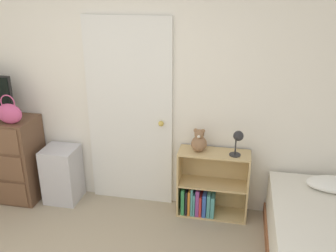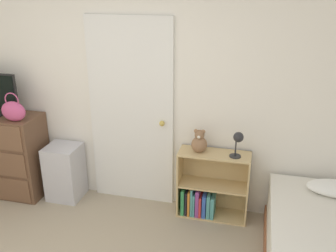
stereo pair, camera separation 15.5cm
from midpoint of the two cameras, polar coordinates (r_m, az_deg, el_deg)
name	(u,v)px [view 2 (the right image)]	position (r m, az deg, el deg)	size (l,w,h in m)	color
wall_back	(129,88)	(3.91, -4.90, 5.80)	(10.00, 0.06, 2.55)	white
door_closed	(131,114)	(3.93, -4.48, 1.79)	(0.90, 0.09, 2.01)	white
dresser	(2,154)	(4.64, -23.10, -3.93)	(0.97, 0.44, 0.95)	brown
handbag	(13,111)	(4.15, -21.52, 2.15)	(0.27, 0.13, 0.31)	#C64C7F
storage_bin	(65,172)	(4.36, -14.45, -6.80)	(0.36, 0.35, 0.63)	silver
bookshelf	(207,191)	(3.96, 7.16, -9.83)	(0.72, 0.27, 0.72)	tan
teddy_bear	(199,142)	(3.72, 5.98, -2.48)	(0.16, 0.16, 0.24)	#8C6647
desk_lamp	(238,140)	(3.63, 11.83, -2.09)	(0.13, 0.12, 0.26)	#262628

